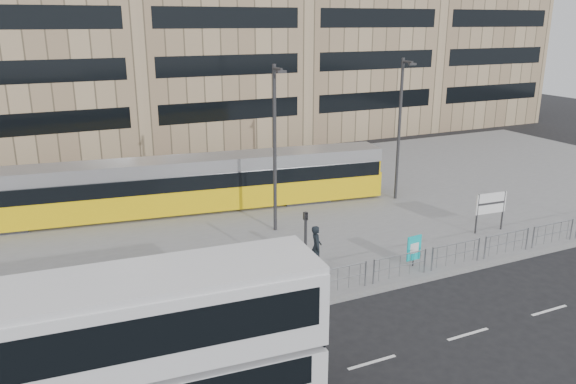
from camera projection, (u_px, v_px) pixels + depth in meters
name	position (u px, v px, depth m)	size (l,w,h in m)	color
ground	(359.00, 297.00, 22.37)	(120.00, 120.00, 0.00)	black
plaza	(249.00, 208.00, 32.74)	(64.00, 24.00, 0.15)	slate
kerb	(358.00, 295.00, 22.39)	(64.00, 0.25, 0.17)	gray
pedestrian_barrier	(394.00, 261.00, 23.33)	(32.07, 0.07, 1.10)	gray
road_markings	(445.00, 341.00, 19.31)	(62.00, 0.12, 0.01)	white
double_decker_bus	(115.00, 351.00, 14.50)	(11.13, 3.42, 4.39)	silver
tram	(162.00, 186.00, 31.39)	(26.06, 5.87, 3.06)	yellow
station_sign	(491.00, 205.00, 28.54)	(1.80, 0.22, 2.07)	#2D2D30
ad_panel	(414.00, 248.00, 24.63)	(0.76, 0.12, 1.42)	#2D2D30
pedestrian	(316.00, 247.00, 24.46)	(0.70, 0.46, 1.93)	black
traffic_light_west	(306.00, 238.00, 22.69)	(0.18, 0.22, 3.10)	#2D2D30
lamp_post_west	(275.00, 143.00, 27.79)	(0.45, 1.04, 8.44)	#2D2D30
lamp_post_east	(400.00, 124.00, 32.98)	(0.45, 1.04, 8.40)	#2D2D30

